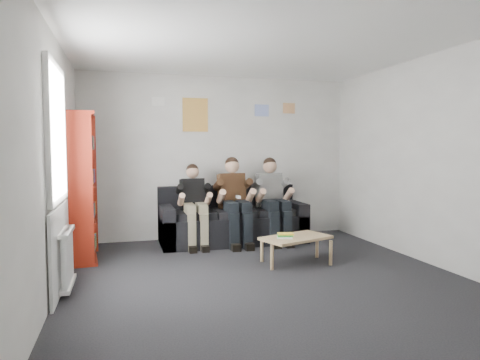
% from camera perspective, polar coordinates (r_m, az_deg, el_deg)
% --- Properties ---
extents(room_shell, '(5.00, 5.00, 5.00)m').
position_cam_1_polar(room_shell, '(4.80, 3.74, 2.47)').
color(room_shell, black).
rests_on(room_shell, ground).
extents(sofa, '(2.28, 0.93, 0.88)m').
position_cam_1_polar(sofa, '(6.91, -1.11, -5.61)').
color(sofa, black).
rests_on(sofa, ground).
extents(bookshelf, '(0.30, 0.89, 1.97)m').
position_cam_1_polar(bookshelf, '(6.09, -20.08, -0.87)').
color(bookshelf, maroon).
rests_on(bookshelf, ground).
extents(coffee_table, '(0.89, 0.49, 0.35)m').
position_cam_1_polar(coffee_table, '(5.66, 7.46, -7.90)').
color(coffee_table, tan).
rests_on(coffee_table, ground).
extents(game_cases, '(0.24, 0.21, 0.05)m').
position_cam_1_polar(game_cases, '(5.57, 6.02, -7.38)').
color(game_cases, white).
rests_on(game_cases, coffee_table).
extents(person_left, '(0.36, 0.77, 1.26)m').
position_cam_1_polar(person_left, '(6.54, -6.09, -3.32)').
color(person_left, black).
rests_on(person_left, sofa).
extents(person_middle, '(0.41, 0.88, 1.36)m').
position_cam_1_polar(person_middle, '(6.66, -0.68, -2.82)').
color(person_middle, '#54371C').
rests_on(person_middle, sofa).
extents(person_right, '(0.41, 0.87, 1.35)m').
position_cam_1_polar(person_right, '(6.85, 4.47, -2.68)').
color(person_right, silver).
rests_on(person_right, sofa).
extents(radiator, '(0.10, 0.64, 0.60)m').
position_cam_1_polar(radiator, '(4.90, -22.02, -9.61)').
color(radiator, white).
rests_on(radiator, ground).
extents(window, '(0.05, 1.30, 2.36)m').
position_cam_1_polar(window, '(4.80, -23.12, -1.70)').
color(window, white).
rests_on(window, room_shell).
extents(poster_large, '(0.42, 0.01, 0.55)m').
position_cam_1_polar(poster_large, '(7.14, -5.98, 8.63)').
color(poster_large, '#F1EA55').
rests_on(poster_large, room_shell).
extents(poster_blue, '(0.25, 0.01, 0.20)m').
position_cam_1_polar(poster_blue, '(7.43, 2.91, 9.25)').
color(poster_blue, '#446EEA').
rests_on(poster_blue, room_shell).
extents(poster_pink, '(0.22, 0.01, 0.18)m').
position_cam_1_polar(poster_pink, '(7.60, 6.54, 9.49)').
color(poster_pink, '#BD3B6F').
rests_on(poster_pink, room_shell).
extents(poster_sign, '(0.20, 0.01, 0.14)m').
position_cam_1_polar(poster_sign, '(7.09, -10.86, 10.24)').
color(poster_sign, white).
rests_on(poster_sign, room_shell).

